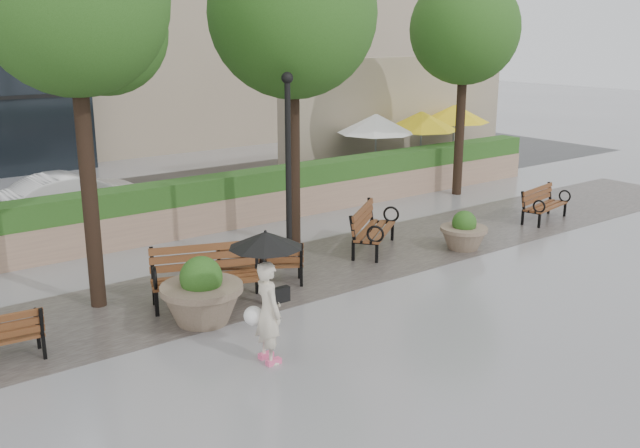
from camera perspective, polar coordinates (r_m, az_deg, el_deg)
ground at (r=12.78m, az=5.77°, el=-7.36°), size 100.00×100.00×0.00m
cobble_strip at (r=14.96m, az=-2.06°, el=-3.84°), size 28.00×3.20×0.01m
hedge_wall at (r=18.07m, az=-9.41°, el=1.50°), size 24.00×0.80×1.35m
cafe_wall at (r=25.76m, az=6.34°, el=8.72°), size 10.00×0.60×4.00m
cafe_hedge at (r=24.10m, az=8.96°, el=4.44°), size 8.00×0.50×0.90m
asphalt_street at (r=21.75m, az=-14.29°, el=1.78°), size 40.00×7.00×0.00m
bench_1 at (r=13.27m, az=-8.89°, el=-5.08°), size 2.17×1.45×1.09m
bench_2 at (r=14.21m, az=-4.79°, el=-3.81°), size 1.77×1.43×0.90m
bench_3 at (r=16.36m, az=4.29°, el=-1.10°), size 1.95×1.71×1.01m
bench_4 at (r=19.77m, az=17.49°, el=0.99°), size 1.73×0.96×0.88m
planter_left at (r=12.46m, az=-9.42°, el=-5.79°), size 1.42×1.42×1.19m
planter_right at (r=16.73m, az=11.42°, el=-0.80°), size 1.08×1.08×0.91m
lamppost at (r=14.83m, az=-2.54°, el=3.21°), size 0.28×0.28×4.09m
tree_0 at (r=13.03m, az=-18.59°, el=15.94°), size 3.31×3.19×6.97m
tree_1 at (r=16.37m, az=-1.91°, el=16.00°), size 3.77×3.73×7.11m
tree_2 at (r=22.06m, az=11.62°, el=14.68°), size 3.34×3.22×6.53m
patio_umb_white at (r=23.05m, az=4.51°, el=7.97°), size 2.50×2.50×2.30m
patio_umb_yellow_a at (r=23.99m, az=8.13°, el=8.15°), size 2.50×2.50×2.30m
patio_umb_yellow_b at (r=26.29m, az=10.72°, el=8.65°), size 2.50×2.50×2.30m
car_right at (r=19.97m, az=-19.05°, el=2.10°), size 3.92×1.55×1.27m
pedestrian at (r=10.68m, az=-4.26°, el=-4.80°), size 1.11×1.11×2.04m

